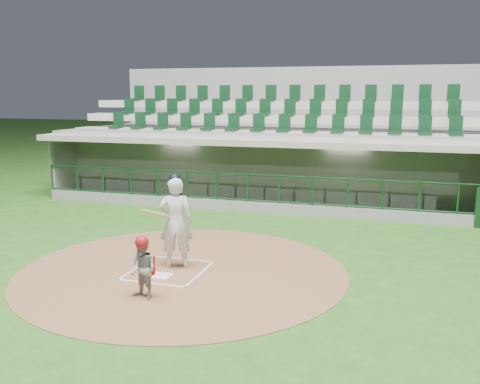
# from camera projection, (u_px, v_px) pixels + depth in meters

# --- Properties ---
(ground) EXTENTS (120.00, 120.00, 0.00)m
(ground) POSITION_uv_depth(u_px,v_px,m) (174.00, 267.00, 12.04)
(ground) COLOR #224F16
(ground) RESTS_ON ground
(dirt_circle) EXTENTS (7.20, 7.20, 0.01)m
(dirt_circle) POSITION_uv_depth(u_px,v_px,m) (183.00, 271.00, 11.76)
(dirt_circle) COLOR brown
(dirt_circle) RESTS_ON ground
(home_plate) EXTENTS (0.43, 0.43, 0.02)m
(home_plate) POSITION_uv_depth(u_px,v_px,m) (161.00, 276.00, 11.37)
(home_plate) COLOR silver
(home_plate) RESTS_ON dirt_circle
(batter_box_chalk) EXTENTS (1.55, 1.80, 0.01)m
(batter_box_chalk) POSITION_uv_depth(u_px,v_px,m) (169.00, 270.00, 11.75)
(batter_box_chalk) COLOR white
(batter_box_chalk) RESTS_ON ground
(dugout_structure) EXTENTS (16.40, 3.70, 3.00)m
(dugout_structure) POSITION_uv_depth(u_px,v_px,m) (263.00, 175.00, 19.22)
(dugout_structure) COLOR gray
(dugout_structure) RESTS_ON ground
(seating_deck) EXTENTS (17.00, 6.72, 5.15)m
(seating_deck) POSITION_uv_depth(u_px,v_px,m) (281.00, 153.00, 22.04)
(seating_deck) COLOR slate
(seating_deck) RESTS_ON ground
(batter) EXTENTS (0.97, 0.99, 2.13)m
(batter) POSITION_uv_depth(u_px,v_px,m) (176.00, 221.00, 11.83)
(batter) COLOR silver
(batter) RESTS_ON dirt_circle
(catcher) EXTENTS (0.67, 0.60, 1.23)m
(catcher) POSITION_uv_depth(u_px,v_px,m) (143.00, 268.00, 10.05)
(catcher) COLOR gray
(catcher) RESTS_ON dirt_circle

